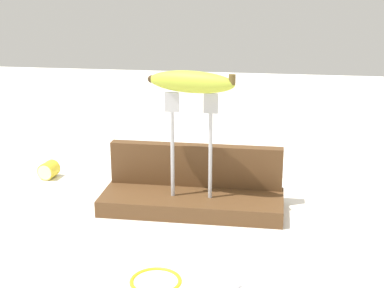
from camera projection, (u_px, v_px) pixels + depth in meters
ground_plane at (192, 210)px, 1.09m from camera, size 3.00×3.00×0.00m
wooden_board at (192, 202)px, 1.09m from camera, size 0.34×0.13×0.03m
board_backstop at (196, 165)px, 1.12m from camera, size 0.34×0.02×0.08m
fork_stand_center at (191, 136)px, 1.04m from camera, size 0.10×0.01×0.20m
banana_raised_center at (191, 82)px, 1.01m from camera, size 0.17×0.07×0.04m
fork_fallen_far at (142, 154)px, 1.41m from camera, size 0.14×0.16×0.01m
banana_chunk_near at (49, 170)px, 1.25m from camera, size 0.04×0.04×0.04m
wire_coil at (156, 280)px, 0.84m from camera, size 0.08×0.08×0.01m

